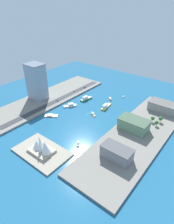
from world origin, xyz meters
name	(u,v)px	position (x,y,z in m)	size (l,w,h in m)	color
ground_plane	(87,114)	(0.00, 0.00, 0.00)	(440.00, 440.00, 0.00)	#23668E
quay_west	(139,134)	(-90.50, 0.00, 1.38)	(70.00, 240.00, 2.76)	gray
quay_east	(50,98)	(90.50, 0.00, 1.38)	(70.00, 240.00, 2.76)	gray
peninsula_point	(42,152)	(-14.06, 106.56, 1.00)	(67.55, 42.11, 2.00)	#A89E89
road_strip	(57,100)	(69.12, 0.00, 2.83)	(11.55, 228.00, 0.15)	#38383D
water_taxi_orange	(93,114)	(-9.65, -2.87, 1.25)	(12.50, 9.50, 3.67)	orange
ferry_yellow_fast	(106,106)	(-12.31, -35.82, 2.56)	(9.94, 29.58, 7.65)	yellow
tugboat_red	(110,99)	(-0.66, -68.05, 1.27)	(11.09, 11.98, 3.41)	red
sailboat_small_white	(124,97)	(-15.65, -91.79, 0.99)	(3.59, 8.47, 10.34)	white
ferry_green_doubledeck	(86,99)	(32.94, -38.01, 2.68)	(10.16, 27.19, 7.79)	#2D8C4C
yacht_sleek_gray	(78,143)	(-38.28, 67.00, 1.16)	(9.45, 11.35, 3.30)	#999EA3
ferry_white_commuter	(70,105)	(38.84, -1.18, 1.93)	(18.85, 22.81, 5.58)	silver
barge_flat_brown	(51,116)	(40.94, 42.03, 1.04)	(23.03, 20.46, 3.04)	brown
terminal_long_green	(134,124)	(-79.75, -4.21, 10.84)	(41.14, 25.22, 16.10)	slate
tower_tall_glass	(36,82)	(103.54, 14.97, 34.91)	(31.99, 25.47, 64.23)	#8C9EB2
warehouse_low_gray	(117,153)	(-91.28, 60.45, 10.52)	(36.24, 19.36, 15.45)	gray
carpark_squat_concrete	(163,107)	(-92.91, -81.77, 10.11)	(45.09, 25.51, 14.65)	gray
sedan_silver	(58,101)	(65.91, 2.96, 3.73)	(1.83, 4.36, 1.70)	black
suv_black	(85,87)	(66.16, -74.76, 3.62)	(1.88, 4.40, 1.42)	black
taxi_yellow_cab	(74,91)	(71.82, -47.24, 3.68)	(1.80, 4.51, 1.57)	black
traffic_light_waterfront	(45,107)	(62.27, 35.17, 7.10)	(0.36, 0.36, 6.50)	black
opera_landmark	(41,147)	(-14.80, 106.56, 9.93)	(30.35, 22.07, 22.61)	#BCAD93
park_tree_cluster	(157,120)	(-99.62, -39.49, 8.66)	(15.33, 19.17, 9.11)	brown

